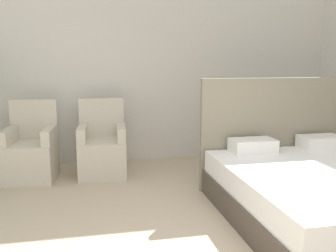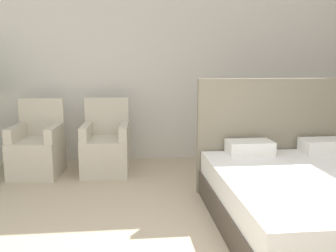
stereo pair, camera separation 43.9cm
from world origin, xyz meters
The scene contains 4 objects.
wall_back centered at (0.00, 3.60, 1.45)m, with size 10.00×0.06×2.90m.
bed centered at (1.51, 1.16, 0.27)m, with size 1.83×2.03×1.24m.
armchair_near_window_left centered at (-1.29, 2.93, 0.30)m, with size 0.63×0.67×0.95m.
armchair_near_window_right centered at (-0.44, 2.93, 0.30)m, with size 0.60×0.64×0.95m.
Camera 1 is at (-0.57, -1.73, 1.44)m, focal length 40.00 mm.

